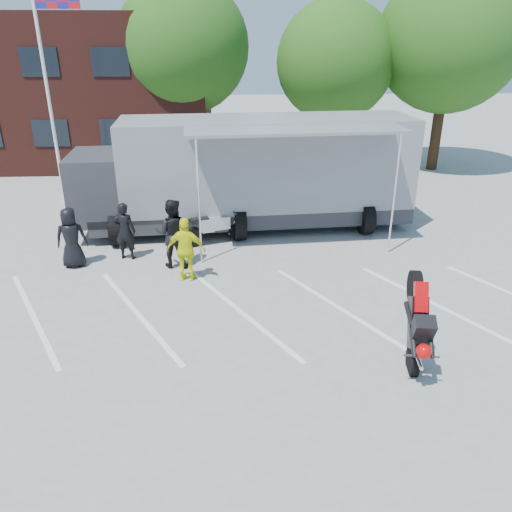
{
  "coord_description": "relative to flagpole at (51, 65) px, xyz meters",
  "views": [
    {
      "loc": [
        0.04,
        -9.32,
        5.95
      ],
      "look_at": [
        0.61,
        1.26,
        1.3
      ],
      "focal_mm": 35.0,
      "sensor_mm": 36.0,
      "label": 1
    }
  ],
  "objects": [
    {
      "name": "ground",
      "position": [
        6.24,
        -10.0,
        -5.05
      ],
      "size": [
        100.0,
        100.0,
        0.0
      ],
      "primitive_type": "plane",
      "color": "#9D9D98",
      "rests_on": "ground"
    },
    {
      "name": "parking_bay_lines",
      "position": [
        6.24,
        -9.0,
        -5.05
      ],
      "size": [
        18.09,
        13.33,
        0.01
      ],
      "primitive_type": "cube",
      "rotation": [
        0.0,
        0.0,
        0.52
      ],
      "color": "white",
      "rests_on": "ground"
    },
    {
      "name": "office_building",
      "position": [
        -3.76,
        8.0,
        -1.55
      ],
      "size": [
        18.0,
        8.0,
        7.0
      ],
      "primitive_type": "cube",
      "color": "#4F2019",
      "rests_on": "ground"
    },
    {
      "name": "flagpole",
      "position": [
        0.0,
        0.0,
        0.0
      ],
      "size": [
        1.61,
        0.12,
        8.0
      ],
      "color": "white",
      "rests_on": "ground"
    },
    {
      "name": "tree_left",
      "position": [
        4.24,
        6.0,
        0.51
      ],
      "size": [
        6.12,
        6.12,
        8.64
      ],
      "color": "#382314",
      "rests_on": "ground"
    },
    {
      "name": "tree_mid",
      "position": [
        11.24,
        5.0,
        -0.11
      ],
      "size": [
        5.44,
        5.44,
        7.68
      ],
      "color": "#382314",
      "rests_on": "ground"
    },
    {
      "name": "tree_right",
      "position": [
        16.24,
        4.5,
        0.82
      ],
      "size": [
        6.46,
        6.46,
        9.12
      ],
      "color": "#382314",
      "rests_on": "ground"
    },
    {
      "name": "transporter_truck",
      "position": [
        7.01,
        -3.25,
        -5.05
      ],
      "size": [
        11.78,
        6.32,
        3.63
      ],
      "primitive_type": null,
      "rotation": [
        0.0,
        0.0,
        0.07
      ],
      "color": "gray",
      "rests_on": "ground"
    },
    {
      "name": "parked_motorcycle",
      "position": [
        5.81,
        -4.72,
        -5.05
      ],
      "size": [
        2.26,
        1.36,
        1.12
      ],
      "primitive_type": null,
      "rotation": [
        0.0,
        0.0,
        1.89
      ],
      "color": "#B2B1B6",
      "rests_on": "ground"
    },
    {
      "name": "stunt_bike_rider",
      "position": [
        9.83,
        -10.9,
        -5.05
      ],
      "size": [
        1.07,
        1.84,
        2.04
      ],
      "primitive_type": null,
      "rotation": [
        0.0,
        0.0,
        -0.15
      ],
      "color": "black",
      "rests_on": "ground"
    },
    {
      "name": "spectator_leather_a",
      "position": [
        1.85,
        -6.2,
        -4.19
      ],
      "size": [
        0.9,
        0.65,
        1.72
      ],
      "primitive_type": "imported",
      "rotation": [
        0.0,
        0.0,
        3.27
      ],
      "color": "black",
      "rests_on": "ground"
    },
    {
      "name": "spectator_leather_b",
      "position": [
        3.24,
        -5.73,
        -4.2
      ],
      "size": [
        0.69,
        0.51,
        1.7
      ],
      "primitive_type": "imported",
      "rotation": [
        0.0,
        0.0,
        2.96
      ],
      "color": "black",
      "rests_on": "ground"
    },
    {
      "name": "spectator_leather_c",
      "position": [
        4.66,
        -6.34,
        -4.07
      ],
      "size": [
        1.02,
        0.83,
        1.96
      ],
      "primitive_type": "imported",
      "rotation": [
        0.0,
        0.0,
        3.05
      ],
      "color": "black",
      "rests_on": "ground"
    },
    {
      "name": "spectator_hivis",
      "position": [
        5.1,
        -7.25,
        -4.19
      ],
      "size": [
        1.07,
        0.57,
        1.73
      ],
      "primitive_type": "imported",
      "rotation": [
        0.0,
        0.0,
        2.99
      ],
      "color": "#F7FB0D",
      "rests_on": "ground"
    }
  ]
}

